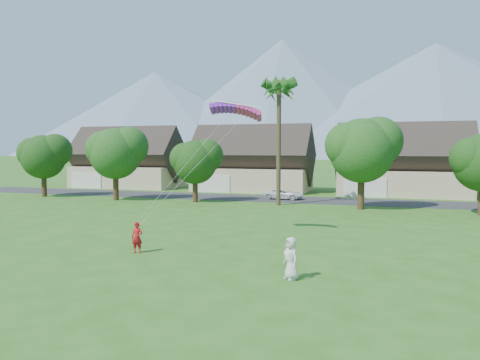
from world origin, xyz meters
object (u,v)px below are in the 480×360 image
at_px(kite_flyer, 137,238).
at_px(parafoil_kite, 236,108).
at_px(parked_car, 284,194).
at_px(watcher, 291,258).

height_order(kite_flyer, parafoil_kite, parafoil_kite).
xyz_separation_m(parked_car, parafoil_kite, (1.91, -22.41, 7.64)).
bearing_deg(parafoil_kite, parked_car, 85.23).
height_order(kite_flyer, watcher, watcher).
bearing_deg(parked_car, kite_flyer, 178.94).
distance_m(kite_flyer, parked_car, 28.54).
relative_size(watcher, parked_car, 0.44).
height_order(parked_car, parafoil_kite, parafoil_kite).
xyz_separation_m(watcher, parked_car, (-7.27, 30.94, -0.34)).
bearing_deg(kite_flyer, parafoil_kite, 50.74).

